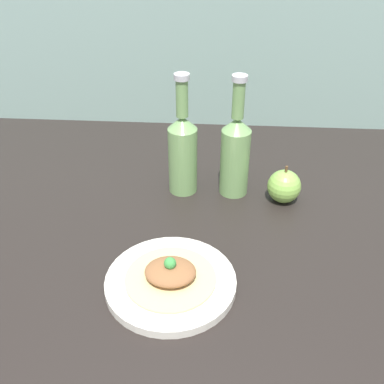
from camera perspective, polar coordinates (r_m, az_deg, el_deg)
name	(u,v)px	position (r cm, az deg, el deg)	size (l,w,h in cm)	color
ground_plane	(195,242)	(91.94, 0.38, -6.37)	(180.00, 110.00, 4.00)	black
plate	(171,281)	(79.50, -2.72, -11.27)	(22.81, 22.81, 1.96)	silver
plated_food	(170,274)	(78.22, -2.76, -10.32)	(15.84, 15.84, 4.70)	#D6BC7F
cider_bottle_left	(183,150)	(98.83, -1.19, 5.33)	(6.44, 6.44, 27.42)	#729E5B
cider_bottle_right	(235,152)	(98.56, 5.52, 5.08)	(6.44, 6.44, 27.42)	#729E5B
apple	(284,186)	(100.38, 11.61, 0.72)	(7.37, 7.37, 8.77)	#84B74C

